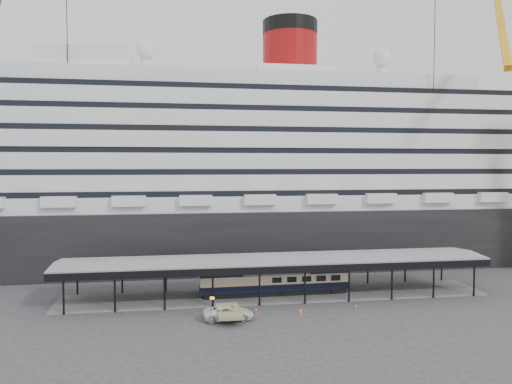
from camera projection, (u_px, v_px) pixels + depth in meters
ground at (284, 307)px, 61.20m from camera, size 200.00×200.00×0.00m
cruise_ship at (247, 160)px, 91.80m from camera, size 130.00×30.00×43.90m
platform_canopy at (276, 279)px, 66.01m from camera, size 56.00×9.18×5.30m
port_truck at (228, 313)px, 55.95m from camera, size 5.64×2.61×1.57m
pullman_carriage at (275, 278)px, 65.99m from camera, size 19.95×2.98×19.55m
traffic_cone_left at (256, 310)px, 58.54m from camera, size 0.42×0.42×0.71m
traffic_cone_mid at (301, 311)px, 57.92m from camera, size 0.49×0.49×0.79m
traffic_cone_right at (356, 306)px, 60.06m from camera, size 0.47×0.47×0.70m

